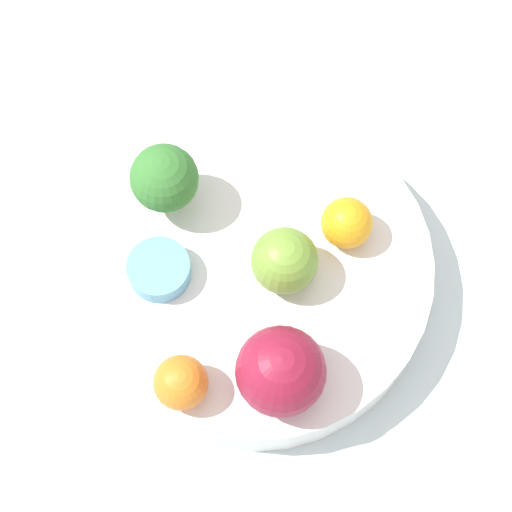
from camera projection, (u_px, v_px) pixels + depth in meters
ground_plane at (256, 291)px, 0.70m from camera, size 6.00×6.00×0.00m
table_surface at (256, 287)px, 0.69m from camera, size 1.20×1.20×0.02m
bowl at (256, 272)px, 0.66m from camera, size 0.27×0.27×0.04m
broccoli at (164, 179)px, 0.62m from camera, size 0.05×0.05×0.06m
apple_red at (281, 371)px, 0.57m from camera, size 0.06×0.06×0.06m
apple_green at (285, 261)px, 0.61m from camera, size 0.05×0.05×0.05m
orange_front at (181, 383)px, 0.58m from camera, size 0.04×0.04×0.04m
orange_back at (347, 223)px, 0.63m from camera, size 0.04×0.04×0.04m
small_cup at (159, 270)px, 0.63m from camera, size 0.05×0.05×0.02m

